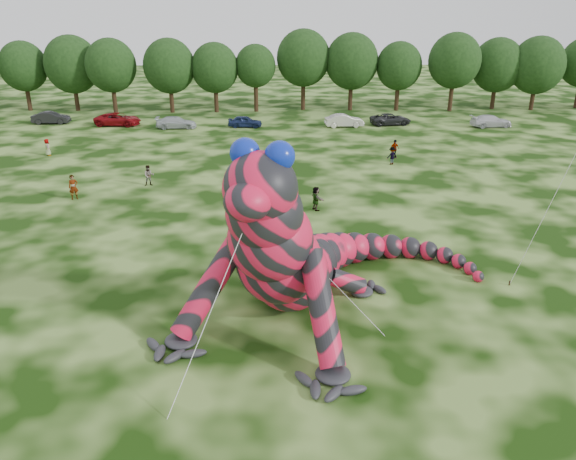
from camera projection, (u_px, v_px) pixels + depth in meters
The scene contains 27 objects.
ground at pixel (183, 366), 22.20m from camera, with size 240.00×240.00×0.00m, color #16330A.
inflatable_gecko at pixel (299, 214), 25.69m from camera, with size 14.77×17.55×8.77m, color red, non-canonical shape.
tree_4 at pixel (25, 76), 74.43m from camera, with size 6.22×5.60×9.06m, color black, non-canonical shape.
tree_5 at pixel (73, 73), 74.16m from camera, with size 7.16×6.44×9.80m, color black, non-canonical shape.
tree_6 at pixel (112, 76), 72.69m from camera, with size 6.52×5.86×9.49m, color black, non-canonical shape.
tree_7 at pixel (170, 76), 72.95m from camera, with size 6.68×6.01×9.48m, color black, non-canonical shape.
tree_8 at pixel (215, 78), 73.32m from camera, with size 6.14×5.53×8.94m, color black, non-canonical shape.
tree_9 at pixel (256, 78), 73.80m from camera, with size 5.27×4.74×8.68m, color black, non-canonical shape.
tree_10 at pixel (303, 70), 74.73m from camera, with size 7.09×6.38×10.50m, color black, non-canonical shape.
tree_11 at pixel (351, 72), 74.57m from camera, with size 7.01×6.31×10.07m, color black, non-canonical shape.
tree_12 at pixel (398, 76), 74.47m from camera, with size 5.99×5.39×8.97m, color black, non-canonical shape.
tree_13 at pixel (453, 72), 73.81m from camera, with size 6.83×6.15×10.13m, color black, non-canonical shape.
tree_14 at pixel (496, 74), 75.55m from camera, with size 6.82×6.14×9.40m, color black, non-canonical shape.
tree_15 at pixel (536, 73), 74.71m from camera, with size 7.17×6.45×9.63m, color black, non-canonical shape.
car_1 at pixel (51, 118), 67.28m from camera, with size 1.52×4.36×1.44m, color black.
car_2 at pixel (118, 119), 66.27m from camera, with size 2.46×5.33×1.48m, color maroon.
car_3 at pixel (176, 123), 64.78m from camera, with size 1.88×4.62×1.34m, color #AFB5B9.
car_4 at pixel (245, 121), 65.39m from camera, with size 1.58×3.92×1.33m, color #17234B.
car_5 at pixel (344, 121), 65.49m from camera, with size 1.56×4.48×1.48m, color beige.
car_6 at pixel (391, 119), 66.67m from camera, with size 2.22×4.82×1.34m, color #252527.
car_7 at pixel (491, 121), 65.48m from camera, with size 1.94×4.78×1.39m, color silver.
spectator_4 at pixel (47, 147), 52.99m from camera, with size 0.77×0.50×1.58m, color gray.
spectator_0 at pixel (73, 187), 40.97m from camera, with size 0.67×0.44×1.84m, color gray.
spectator_3 at pixel (394, 149), 52.16m from camera, with size 1.00×0.42×1.70m, color gray.
spectator_1 at pixel (149, 176), 44.11m from camera, with size 0.80×0.62×1.64m, color gray.
spectator_2 at pixel (392, 156), 50.02m from camera, with size 1.02×0.59×1.58m, color gray.
spectator_5 at pixel (316, 198), 38.81m from camera, with size 1.56×0.50×1.68m, color gray.
Camera 1 is at (3.81, -18.67, 13.28)m, focal length 35.00 mm.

